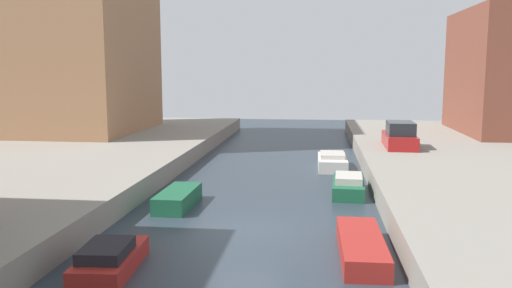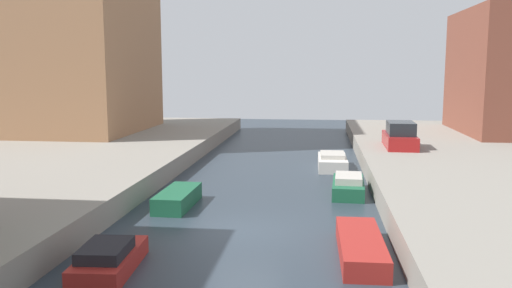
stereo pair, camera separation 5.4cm
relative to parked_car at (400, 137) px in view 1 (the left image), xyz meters
name	(u,v)px [view 1 (the left image)]	position (x,y,z in m)	size (l,w,h in m)	color
ground_plane	(246,230)	(-7.42, -14.52, -1.65)	(84.00, 84.00, 0.00)	#28333D
parked_car	(400,137)	(0.00, 0.00, 0.00)	(1.85, 4.40, 1.58)	maroon
moored_boat_left_2	(110,259)	(-10.74, -18.81, -1.29)	(1.63, 3.29, 0.87)	maroon
moored_boat_left_3	(178,198)	(-10.70, -11.57, -1.30)	(1.32, 3.42, 0.70)	#195638
moored_boat_right_2	(361,246)	(-3.52, -16.71, -1.34)	(1.38, 4.43, 0.62)	maroon
moored_boat_right_3	(348,186)	(-3.48, -8.44, -1.26)	(1.57, 3.62, 0.92)	#195638
moored_boat_right_4	(332,162)	(-4.08, -2.14, -1.25)	(1.66, 3.79, 0.92)	beige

